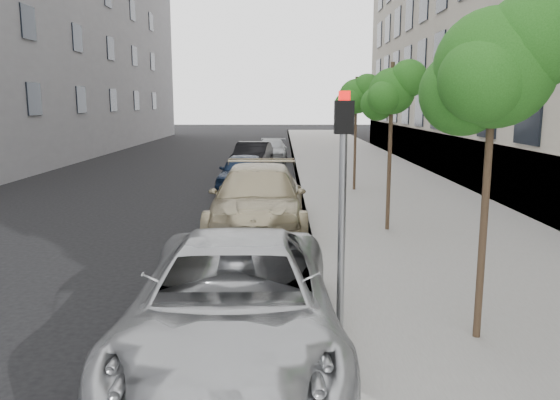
{
  "coord_description": "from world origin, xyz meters",
  "views": [
    {
      "loc": [
        0.51,
        -5.59,
        3.32
      ],
      "look_at": [
        0.48,
        4.6,
        1.5
      ],
      "focal_mm": 35.0,
      "sensor_mm": 36.0,
      "label": 1
    }
  ],
  "objects_px": {
    "tree_mid": "(393,92)",
    "sedan_blue": "(243,172)",
    "sedan_black": "(252,157)",
    "sedan_rear": "(271,150)",
    "minivan": "(234,303)",
    "tree_near": "(496,68)",
    "signal_pole": "(342,189)",
    "suv": "(258,200)",
    "tree_far": "(357,96)"
  },
  "relations": [
    {
      "from": "tree_near",
      "to": "sedan_blue",
      "type": "xyz_separation_m",
      "value": [
        -4.23,
        13.78,
        -3.06
      ]
    },
    {
      "from": "suv",
      "to": "sedan_blue",
      "type": "bearing_deg",
      "value": 96.99
    },
    {
      "from": "tree_near",
      "to": "minivan",
      "type": "distance_m",
      "value": 4.48
    },
    {
      "from": "sedan_blue",
      "to": "minivan",
      "type": "bearing_deg",
      "value": -82.29
    },
    {
      "from": "tree_far",
      "to": "suv",
      "type": "relative_size",
      "value": 0.71
    },
    {
      "from": "suv",
      "to": "minivan",
      "type": "bearing_deg",
      "value": -90.29
    },
    {
      "from": "tree_near",
      "to": "sedan_black",
      "type": "height_order",
      "value": "tree_near"
    },
    {
      "from": "tree_near",
      "to": "tree_far",
      "type": "distance_m",
      "value": 13.0
    },
    {
      "from": "sedan_blue",
      "to": "sedan_rear",
      "type": "xyz_separation_m",
      "value": [
        0.9,
        10.57,
        -0.07
      ]
    },
    {
      "from": "signal_pole",
      "to": "minivan",
      "type": "xyz_separation_m",
      "value": [
        -1.4,
        -0.36,
        -1.42
      ]
    },
    {
      "from": "signal_pole",
      "to": "sedan_black",
      "type": "relative_size",
      "value": 0.76
    },
    {
      "from": "tree_far",
      "to": "signal_pole",
      "type": "bearing_deg",
      "value": -98.37
    },
    {
      "from": "minivan",
      "to": "sedan_black",
      "type": "xyz_separation_m",
      "value": [
        -0.84,
        19.87,
        -0.07
      ]
    },
    {
      "from": "tree_near",
      "to": "minivan",
      "type": "xyz_separation_m",
      "value": [
        -3.33,
        -0.45,
        -2.97
      ]
    },
    {
      "from": "sedan_blue",
      "to": "sedan_black",
      "type": "bearing_deg",
      "value": 93.37
    },
    {
      "from": "tree_mid",
      "to": "suv",
      "type": "height_order",
      "value": "tree_mid"
    },
    {
      "from": "minivan",
      "to": "sedan_black",
      "type": "relative_size",
      "value": 1.3
    },
    {
      "from": "tree_mid",
      "to": "sedan_blue",
      "type": "xyz_separation_m",
      "value": [
        -4.23,
        7.28,
        -2.89
      ]
    },
    {
      "from": "tree_mid",
      "to": "sedan_rear",
      "type": "distance_m",
      "value": 18.4
    },
    {
      "from": "sedan_blue",
      "to": "sedan_rear",
      "type": "distance_m",
      "value": 10.61
    },
    {
      "from": "tree_far",
      "to": "signal_pole",
      "type": "height_order",
      "value": "tree_far"
    },
    {
      "from": "signal_pole",
      "to": "sedan_blue",
      "type": "distance_m",
      "value": 14.14
    },
    {
      "from": "tree_mid",
      "to": "tree_far",
      "type": "height_order",
      "value": "tree_far"
    },
    {
      "from": "minivan",
      "to": "suv",
      "type": "xyz_separation_m",
      "value": [
        0.0,
        7.15,
        0.07
      ]
    },
    {
      "from": "minivan",
      "to": "sedan_black",
      "type": "bearing_deg",
      "value": 91.11
    },
    {
      "from": "sedan_black",
      "to": "sedan_rear",
      "type": "bearing_deg",
      "value": 86.44
    },
    {
      "from": "sedan_blue",
      "to": "suv",
      "type": "bearing_deg",
      "value": -78.64
    },
    {
      "from": "signal_pole",
      "to": "sedan_blue",
      "type": "relative_size",
      "value": 0.81
    },
    {
      "from": "tree_mid",
      "to": "minivan",
      "type": "xyz_separation_m",
      "value": [
        -3.33,
        -6.95,
        -2.81
      ]
    },
    {
      "from": "tree_near",
      "to": "suv",
      "type": "relative_size",
      "value": 0.77
    },
    {
      "from": "sedan_black",
      "to": "tree_far",
      "type": "bearing_deg",
      "value": -50.98
    },
    {
      "from": "suv",
      "to": "sedan_rear",
      "type": "distance_m",
      "value": 17.65
    },
    {
      "from": "tree_near",
      "to": "minivan",
      "type": "bearing_deg",
      "value": -172.27
    },
    {
      "from": "tree_far",
      "to": "sedan_black",
      "type": "height_order",
      "value": "tree_far"
    },
    {
      "from": "suv",
      "to": "sedan_black",
      "type": "bearing_deg",
      "value": 93.47
    },
    {
      "from": "signal_pole",
      "to": "tree_far",
      "type": "bearing_deg",
      "value": 81.66
    },
    {
      "from": "tree_mid",
      "to": "tree_far",
      "type": "distance_m",
      "value": 6.5
    },
    {
      "from": "minivan",
      "to": "suv",
      "type": "relative_size",
      "value": 0.96
    },
    {
      "from": "minivan",
      "to": "suv",
      "type": "height_order",
      "value": "suv"
    },
    {
      "from": "tree_near",
      "to": "minivan",
      "type": "relative_size",
      "value": 0.8
    },
    {
      "from": "minivan",
      "to": "sedan_rear",
      "type": "relative_size",
      "value": 1.31
    },
    {
      "from": "tree_near",
      "to": "sedan_rear",
      "type": "xyz_separation_m",
      "value": [
        -3.33,
        24.35,
        -3.13
      ]
    },
    {
      "from": "minivan",
      "to": "sedan_black",
      "type": "height_order",
      "value": "minivan"
    },
    {
      "from": "tree_far",
      "to": "sedan_blue",
      "type": "bearing_deg",
      "value": 169.56
    },
    {
      "from": "sedan_black",
      "to": "sedan_rear",
      "type": "relative_size",
      "value": 1.01
    },
    {
      "from": "signal_pole",
      "to": "sedan_rear",
      "type": "distance_m",
      "value": 24.54
    },
    {
      "from": "sedan_black",
      "to": "sedan_rear",
      "type": "height_order",
      "value": "sedan_black"
    },
    {
      "from": "signal_pole",
      "to": "sedan_rear",
      "type": "relative_size",
      "value": 0.77
    },
    {
      "from": "sedan_black",
      "to": "sedan_rear",
      "type": "xyz_separation_m",
      "value": [
        0.84,
        4.94,
        -0.09
      ]
    },
    {
      "from": "tree_mid",
      "to": "tree_near",
      "type": "bearing_deg",
      "value": -90.0
    }
  ]
}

